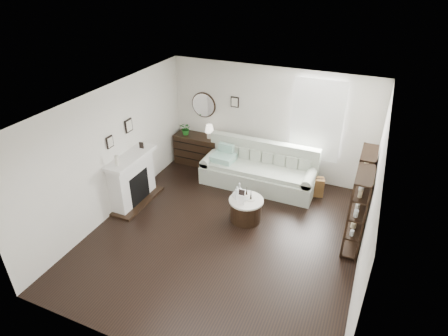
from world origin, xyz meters
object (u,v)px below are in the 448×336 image
at_px(dresser, 198,149).
at_px(drum_table, 246,209).
at_px(pedestal_table, 242,196).
at_px(sofa, 259,172).

xyz_separation_m(dresser, drum_table, (2.02, -1.81, -0.15)).
relative_size(dresser, pedestal_table, 2.32).
bearing_deg(dresser, sofa, -12.00).
height_order(sofa, pedestal_table, sofa).
height_order(sofa, dresser, sofa).
bearing_deg(pedestal_table, sofa, 93.11).
relative_size(dresser, drum_table, 1.68).
height_order(dresser, drum_table, dresser).
xyz_separation_m(dresser, pedestal_table, (1.89, -1.70, 0.07)).
distance_m(sofa, drum_table, 1.44).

